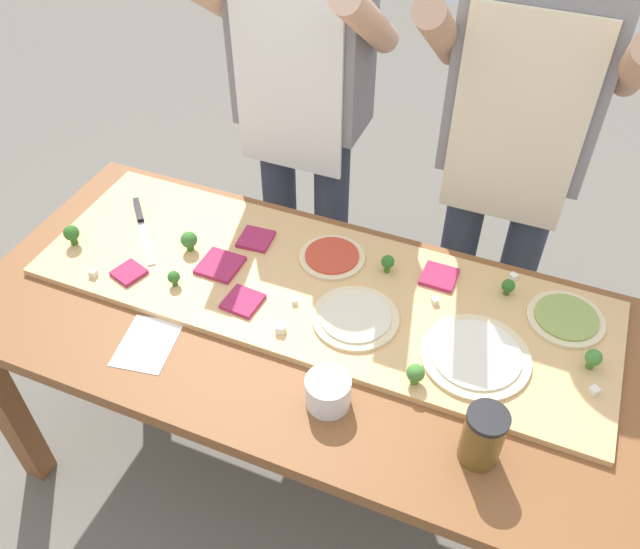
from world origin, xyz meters
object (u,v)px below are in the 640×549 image
cheese_crumble_d (93,273)px  pizza_slice_center (243,301)px  pizza_whole_tomato_red (332,257)px  chefs_knife (141,221)px  recipe_note (147,344)px  pizza_whole_white_garlic (476,355)px  pizza_slice_far_left (439,277)px  flour_cup (328,393)px  cook_left (302,93)px  broccoli_floret_back_right (189,240)px  pizza_slice_far_right (256,239)px  pizza_slice_near_left (129,273)px  cook_right (517,137)px  pizza_whole_pesto_green (566,318)px  cheese_crumble_f (294,301)px  broccoli_floret_back_mid (593,358)px  pizza_slice_near_right (220,265)px  pizza_whole_cheese_artichoke (355,317)px  sauce_jar (483,436)px  cheese_crumble_c (513,277)px  prep_table (315,345)px  broccoli_floret_back_left (415,373)px  broccoli_floret_front_mid (508,286)px  broccoli_floret_center_left (174,277)px  cheese_crumble_a (435,301)px  cheese_crumble_e (594,391)px  broccoli_floret_center_right (388,262)px  broccoli_floret_front_right (72,234)px  cheese_crumble_b (280,329)px

cheese_crumble_d → pizza_slice_center: bearing=8.5°
pizza_whole_tomato_red → pizza_slice_center: bearing=-121.7°
chefs_knife → recipe_note: chefs_knife is taller
pizza_whole_white_garlic → pizza_slice_far_left: (-0.15, 0.23, -0.00)m
flour_cup → cook_left: 0.99m
flour_cup → cook_left: bearing=116.8°
broccoli_floret_back_right → pizza_slice_far_right: bearing=34.0°
cheese_crumble_d → flour_cup: size_ratio=0.18×
pizza_slice_near_left → recipe_note: size_ratio=0.44×
recipe_note → cook_right: size_ratio=0.10×
pizza_whole_pesto_green → cheese_crumble_f: size_ratio=13.04×
pizza_slice_far_right → broccoli_floret_back_mid: broccoli_floret_back_mid is taller
pizza_slice_near_right → cook_left: bearing=89.8°
pizza_whole_cheese_artichoke → sauce_jar: (0.37, -0.25, 0.05)m
recipe_note → cheese_crumble_c: bearing=34.9°
prep_table → broccoli_floret_back_left: bearing=-19.0°
broccoli_floret_front_mid → recipe_note: bearing=-148.0°
broccoli_floret_center_left → cheese_crumble_c: broccoli_floret_center_left is taller
pizza_whole_cheese_artichoke → broccoli_floret_back_mid: broccoli_floret_back_mid is taller
pizza_slice_near_left → cheese_crumble_f: size_ratio=5.05×
cheese_crumble_a → cheese_crumble_e: cheese_crumble_e is taller
cheese_crumble_f → pizza_slice_near_right: bearing=168.8°
pizza_whole_pesto_green → cheese_crumble_e: size_ratio=10.17×
pizza_whole_pesto_green → flour_cup: 0.65m
pizza_slice_center → cheese_crumble_a: 0.50m
broccoli_floret_back_right → recipe_note: broccoli_floret_back_right is taller
prep_table → pizza_slice_near_left: pizza_slice_near_left is taller
cook_right → chefs_knife: bearing=-153.1°
broccoli_floret_front_mid → broccoli_floret_center_right: bearing=-173.3°
cheese_crumble_a → pizza_slice_far_left: bearing=98.6°
pizza_slice_near_left → sauce_jar: sauce_jar is taller
cheese_crumble_a → cheese_crumble_d: 0.92m
pizza_whole_pesto_green → pizza_slice_near_right: 0.92m
chefs_knife → broccoli_floret_front_right: broccoli_floret_front_right is taller
broccoli_floret_back_left → broccoli_floret_center_left: bearing=174.4°
pizza_whole_tomato_red → cheese_crumble_c: 0.49m
broccoli_floret_center_right → broccoli_floret_back_mid: 0.56m
pizza_slice_center → cook_right: (0.54, 0.67, 0.23)m
cheese_crumble_e → cheese_crumble_b: bearing=-172.1°
cheese_crumble_a → pizza_slice_near_left: bearing=-165.2°
broccoli_floret_back_mid → cheese_crumble_d: 1.29m
broccoli_floret_front_right → cheese_crumble_d: broccoli_floret_front_right is taller
broccoli_floret_back_mid → broccoli_floret_front_right: (-1.41, -0.10, 0.00)m
broccoli_floret_center_right → cheese_crumble_b: size_ratio=2.47×
pizza_whole_white_garlic → pizza_slice_far_left: pizza_whole_white_garlic is taller
pizza_slice_center → flour_cup: size_ratio=0.86×
pizza_whole_cheese_artichoke → cheese_crumble_c: bearing=41.0°
broccoli_floret_center_left → broccoli_floret_back_left: bearing=-5.6°
pizza_slice_far_left → cook_left: 0.72m
prep_table → flour_cup: size_ratio=17.42×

